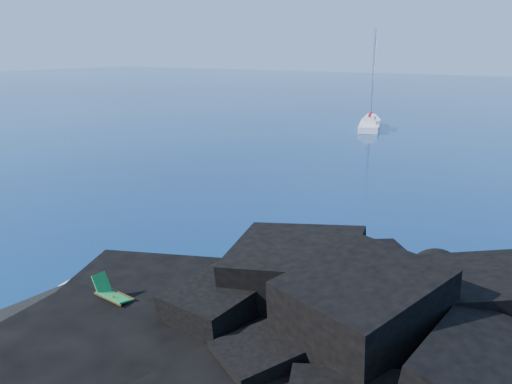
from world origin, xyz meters
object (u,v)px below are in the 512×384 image
at_px(sailboat, 370,129).
at_px(deck_chair, 114,291).
at_px(sunbather, 113,329).
at_px(marker_cone, 113,300).

xyz_separation_m(sailboat, deck_chair, (7.44, -51.96, 0.96)).
distance_m(sailboat, deck_chair, 52.50).
relative_size(deck_chair, sunbather, 1.12).
bearing_deg(marker_cone, deck_chair, 126.29).
xyz_separation_m(sailboat, sunbather, (8.98, -53.49, 0.51)).
height_order(deck_chair, sunbather, deck_chair).
relative_size(sailboat, deck_chair, 7.15).
xyz_separation_m(sailboat, marker_cone, (7.56, -52.13, 0.65)).
height_order(sailboat, deck_chair, sailboat).
bearing_deg(sunbather, marker_cone, 150.60).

